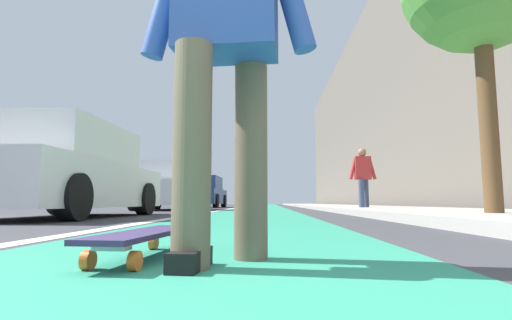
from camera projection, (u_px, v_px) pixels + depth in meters
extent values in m
plane|color=#38383D|center=(258.00, 211.00, 10.36)|extent=(80.00, 80.00, 0.00)
cube|color=#288466|center=(264.00, 206.00, 24.26)|extent=(56.00, 1.99, 0.00)
cube|color=silver|center=(241.00, 207.00, 20.33)|extent=(52.00, 0.16, 0.01)
cube|color=#9E9B93|center=(336.00, 206.00, 18.19)|extent=(52.00, 3.20, 0.11)
cube|color=#625A50|center=(367.00, 116.00, 22.65)|extent=(40.00, 1.20, 10.51)
cylinder|color=orange|center=(154.00, 243.00, 1.94)|extent=(0.07, 0.04, 0.07)
cylinder|color=orange|center=(187.00, 243.00, 1.92)|extent=(0.07, 0.04, 0.07)
cylinder|color=orange|center=(88.00, 260.00, 1.35)|extent=(0.07, 0.04, 0.07)
cylinder|color=orange|center=(135.00, 261.00, 1.33)|extent=(0.07, 0.04, 0.07)
cube|color=silver|center=(170.00, 233.00, 1.94)|extent=(0.07, 0.12, 0.02)
cube|color=silver|center=(112.00, 247.00, 1.35)|extent=(0.07, 0.12, 0.02)
cube|color=#33284C|center=(147.00, 233.00, 1.64)|extent=(0.85, 0.27, 0.02)
cylinder|color=brown|center=(192.00, 154.00, 1.41)|extent=(0.14, 0.14, 0.82)
cylinder|color=brown|center=(251.00, 161.00, 1.65)|extent=(0.14, 0.14, 0.82)
cube|color=black|center=(190.00, 259.00, 1.37)|extent=(0.27, 0.12, 0.07)
cube|color=silver|center=(66.00, 185.00, 6.25)|extent=(4.20, 1.93, 0.70)
cube|color=silver|center=(63.00, 144.00, 6.18)|extent=(2.33, 1.72, 0.60)
cube|color=#4C606B|center=(97.00, 153.00, 7.31)|extent=(0.09, 1.58, 0.51)
cylinder|color=black|center=(59.00, 199.00, 7.56)|extent=(0.61, 0.24, 0.61)
cylinder|color=black|center=(145.00, 199.00, 7.45)|extent=(0.61, 0.24, 0.61)
cylinder|color=black|center=(74.00, 197.00, 4.90)|extent=(0.61, 0.24, 0.61)
cube|color=silver|center=(172.00, 194.00, 12.65)|extent=(4.27, 1.87, 0.70)
cube|color=silver|center=(171.00, 173.00, 12.58)|extent=(2.37, 1.67, 0.60)
cube|color=#4C606B|center=(179.00, 176.00, 13.73)|extent=(0.09, 1.52, 0.51)
cylinder|color=black|center=(157.00, 200.00, 13.93)|extent=(0.63, 0.24, 0.62)
cylinder|color=black|center=(203.00, 200.00, 13.93)|extent=(0.63, 0.24, 0.62)
cylinder|color=black|center=(134.00, 200.00, 11.33)|extent=(0.63, 0.24, 0.62)
cylinder|color=black|center=(190.00, 200.00, 11.33)|extent=(0.63, 0.24, 0.62)
cube|color=navy|center=(202.00, 196.00, 18.78)|extent=(4.08, 1.95, 0.70)
cube|color=navy|center=(202.00, 183.00, 18.70)|extent=(2.26, 1.76, 0.60)
cube|color=#4C606B|center=(206.00, 184.00, 19.80)|extent=(0.08, 1.63, 0.51)
cylinder|color=black|center=(190.00, 201.00, 20.05)|extent=(0.64, 0.24, 0.64)
cylinder|color=black|center=(224.00, 201.00, 19.95)|extent=(0.64, 0.24, 0.64)
cylinder|color=black|center=(177.00, 201.00, 17.57)|extent=(0.64, 0.24, 0.64)
cylinder|color=black|center=(216.00, 201.00, 17.46)|extent=(0.64, 0.24, 0.64)
cylinder|color=#2D2D2D|center=(237.00, 174.00, 22.66)|extent=(0.12, 0.12, 3.73)
cube|color=black|center=(238.00, 136.00, 22.91)|extent=(0.24, 0.28, 0.80)
sphere|color=#360606|center=(238.00, 132.00, 23.06)|extent=(0.16, 0.16, 0.16)
sphere|color=#392907|center=(238.00, 136.00, 23.04)|extent=(0.16, 0.16, 0.16)
sphere|color=green|center=(238.00, 141.00, 23.01)|extent=(0.16, 0.16, 0.16)
cylinder|color=brown|center=(488.00, 122.00, 4.80)|extent=(0.21, 0.21, 2.45)
cylinder|color=#384260|center=(366.00, 196.00, 10.47)|extent=(0.14, 0.14, 0.84)
cylinder|color=#384260|center=(361.00, 195.00, 10.21)|extent=(0.14, 0.14, 0.84)
cube|color=black|center=(367.00, 210.00, 10.43)|extent=(0.27, 0.10, 0.07)
cube|color=#B22D2D|center=(362.00, 168.00, 10.43)|extent=(0.25, 0.41, 0.62)
cylinder|color=#B22D2D|center=(372.00, 168.00, 10.42)|extent=(0.09, 0.24, 0.62)
cylinder|color=#B22D2D|center=(353.00, 168.00, 10.44)|extent=(0.09, 0.24, 0.62)
sphere|color=#936B4C|center=(362.00, 152.00, 10.48)|extent=(0.23, 0.23, 0.23)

